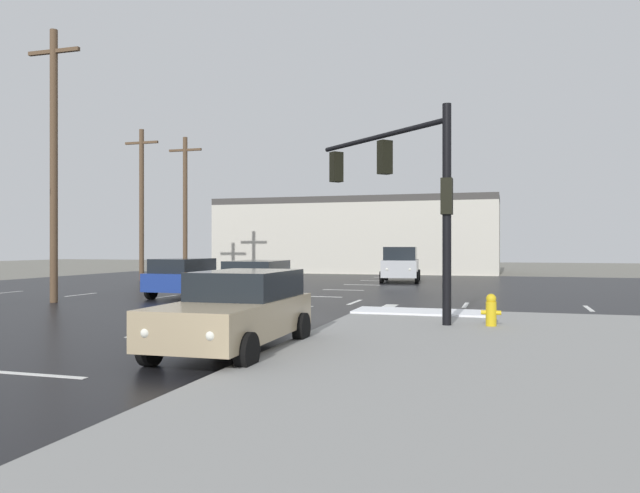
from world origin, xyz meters
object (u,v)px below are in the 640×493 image
(traffic_signal_mast, at_px, (405,181))
(utility_pole_mid, at_px, (54,160))
(suv_silver, at_px, (401,263))
(utility_pole_distant, at_px, (185,205))
(sedan_grey, at_px, (252,283))
(utility_pole_far, at_px, (142,202))
(fire_hydrant, at_px, (491,310))
(sedan_blue, at_px, (189,277))
(sedan_tan, at_px, (237,310))

(traffic_signal_mast, bearing_deg, utility_pole_mid, 32.19)
(suv_silver, height_order, utility_pole_distant, utility_pole_distant)
(sedan_grey, relative_size, utility_pole_far, 0.51)
(traffic_signal_mast, height_order, fire_hydrant, traffic_signal_mast)
(sedan_grey, bearing_deg, fire_hydrant, 62.52)
(traffic_signal_mast, relative_size, sedan_grey, 1.19)
(sedan_blue, bearing_deg, suv_silver, -23.79)
(utility_pole_distant, bearing_deg, traffic_signal_mast, -46.90)
(sedan_grey, bearing_deg, sedan_blue, -131.22)
(fire_hydrant, height_order, suv_silver, suv_silver)
(sedan_blue, relative_size, utility_pole_distant, 0.52)
(sedan_grey, distance_m, utility_pole_far, 18.58)
(fire_hydrant, distance_m, suv_silver, 20.78)
(fire_hydrant, distance_m, utility_pole_mid, 16.63)
(sedan_blue, distance_m, sedan_grey, 5.26)
(sedan_blue, bearing_deg, sedan_grey, -125.76)
(fire_hydrant, relative_size, sedan_tan, 0.17)
(fire_hydrant, bearing_deg, sedan_grey, 155.73)
(sedan_grey, xyz_separation_m, utility_pole_mid, (-7.78, -0.30, 4.41))
(suv_silver, distance_m, utility_pole_distant, 13.77)
(suv_silver, xyz_separation_m, utility_pole_mid, (-10.13, -16.80, 4.17))
(utility_pole_far, bearing_deg, traffic_signal_mast, -40.47)
(utility_pole_mid, relative_size, utility_pole_distant, 1.14)
(sedan_blue, bearing_deg, traffic_signal_mast, -118.63)
(sedan_tan, bearing_deg, sedan_blue, -148.58)
(utility_pole_mid, distance_m, utility_pole_far, 14.19)
(utility_pole_mid, bearing_deg, traffic_signal_mast, -9.65)
(sedan_blue, height_order, utility_pole_distant, utility_pole_distant)
(sedan_grey, bearing_deg, sedan_tan, 17.86)
(fire_hydrant, distance_m, sedan_blue, 13.76)
(sedan_grey, distance_m, sedan_tan, 8.67)
(suv_silver, relative_size, utility_pole_distant, 0.56)
(fire_hydrant, xyz_separation_m, utility_pole_distant, (-18.71, 18.54, 4.11))
(utility_pole_mid, bearing_deg, sedan_blue, 44.16)
(traffic_signal_mast, distance_m, fire_hydrant, 4.15)
(fire_hydrant, relative_size, utility_pole_distant, 0.09)
(utility_pole_far, bearing_deg, utility_pole_mid, -69.77)
(traffic_signal_mast, relative_size, utility_pole_mid, 0.55)
(fire_hydrant, bearing_deg, utility_pole_far, 141.14)
(sedan_grey, distance_m, utility_pole_mid, 8.95)
(sedan_grey, distance_m, suv_silver, 16.67)
(utility_pole_far, height_order, utility_pole_distant, utility_pole_far)
(sedan_blue, bearing_deg, fire_hydrant, -117.22)
(fire_hydrant, xyz_separation_m, sedan_tan, (-4.71, -4.56, 0.32))
(utility_pole_distant, bearing_deg, fire_hydrant, -44.73)
(traffic_signal_mast, distance_m, sedan_blue, 11.71)
(suv_silver, bearing_deg, utility_pole_mid, -37.30)
(fire_hydrant, distance_m, sedan_tan, 6.57)
(traffic_signal_mast, bearing_deg, fire_hydrant, -161.16)
(fire_hydrant, xyz_separation_m, suv_silver, (-5.49, 20.04, 0.55))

